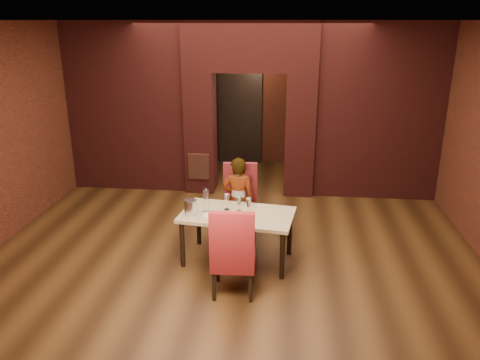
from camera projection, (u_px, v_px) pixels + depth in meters
The scene contains 24 objects.
floor at pixel (238, 234), 7.39m from camera, with size 8.00×8.00×0.00m, color #442811.
ceiling at pixel (238, 20), 6.35m from camera, with size 7.00×8.00×0.04m, color silver.
wall_back at pixel (258, 94), 10.63m from camera, with size 7.00×0.04×3.20m, color maroon.
wall_front at pixel (172, 274), 3.11m from camera, with size 7.00×0.04×3.20m, color maroon.
wall_left at pixel (13, 129), 7.23m from camera, with size 0.04×8.00×3.20m, color maroon.
pillar_left at pixel (201, 132), 9.00m from camera, with size 0.55×0.55×2.30m, color maroon.
pillar_right at pixel (300, 135), 8.80m from camera, with size 0.55×0.55×2.30m, color maroon.
lintel at pixel (250, 46), 8.38m from camera, with size 2.45×0.55×0.90m, color maroon.
wing_wall_left at pixel (128, 108), 8.99m from camera, with size 2.27×0.35×3.20m, color maroon.
wing_wall_right at pixel (379, 113), 8.52m from camera, with size 2.27×0.35×3.20m, color maroon.
vent_panel at pixel (199, 167), 8.91m from camera, with size 0.40×0.03×0.50m, color brown.
rear_door at pixel (240, 118), 10.80m from camera, with size 0.90×0.08×2.10m, color black.
rear_door_frame at pixel (240, 118), 10.76m from camera, with size 1.02×0.04×2.22m, color black.
dining_table at pixel (237, 237), 6.48m from camera, with size 1.51×0.85×0.71m, color tan.
chair_far at pixel (240, 203), 7.09m from camera, with size 0.52×0.52×1.14m, color maroon.
chair_near at pixel (233, 250), 5.64m from camera, with size 0.52×0.52×1.15m, color maroon.
person_seated at pixel (238, 200), 6.94m from camera, with size 0.48×0.32×1.33m, color silver.
wine_glass_a at pixel (227, 202), 6.45m from camera, with size 0.09×0.09×0.22m, color white, non-canonical shape.
wine_glass_b at pixel (239, 204), 6.43m from camera, with size 0.08×0.08×0.19m, color white, non-canonical shape.
wine_glass_c at pixel (248, 206), 6.32m from camera, with size 0.09×0.09×0.22m, color white, non-canonical shape.
tasting_sheet at pixel (215, 214), 6.32m from camera, with size 0.28×0.21×0.00m, color silver.
wine_bucket at pixel (190, 207), 6.29m from camera, with size 0.17×0.17×0.21m, color silver.
water_bottle at pixel (206, 200), 6.37m from camera, with size 0.08×0.08×0.33m, color white.
potted_plant at pixel (285, 223), 7.32m from camera, with size 0.34×0.30×0.38m, color #2E6926.
Camera 1 is at (0.74, -6.67, 3.21)m, focal length 35.00 mm.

